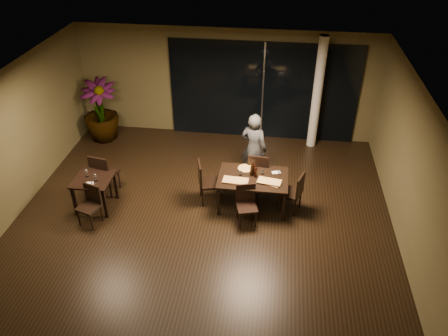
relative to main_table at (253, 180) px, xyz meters
The scene contains 32 objects.
ground 1.45m from the main_table, 141.34° to the right, with size 8.00×8.00×0.00m, color black.
wall_back 3.50m from the main_table, 107.10° to the left, with size 8.00×0.10×3.00m, color brown.
wall_left 5.18m from the main_table, behind, with size 0.10×8.00×3.00m, color brown.
wall_right 3.26m from the main_table, 14.70° to the right, with size 0.10×8.00×3.00m, color brown.
ceiling 2.67m from the main_table, 141.34° to the right, with size 8.00×8.00×0.04m, color white.
window_panel 3.23m from the main_table, 90.00° to the left, with size 5.00×0.06×2.70m, color black.
column 3.28m from the main_table, 63.84° to the left, with size 0.24×0.24×3.00m, color silver.
main_table is the anchor object (origin of this frame).
side_table 3.44m from the main_table, behind, with size 0.80×0.80×0.75m.
chair_main_far 0.57m from the main_table, 80.84° to the left, with size 0.50×0.50×1.01m.
chair_main_near 0.60m from the main_table, 99.01° to the right, with size 0.50×0.50×0.88m.
chair_main_left 1.04m from the main_table, behind, with size 0.58×0.58×1.01m.
chair_main_right 0.92m from the main_table, ahead, with size 0.57×0.57×0.95m.
chair_side_far 3.38m from the main_table, behind, with size 0.56×0.56×1.04m.
chair_side_near 3.45m from the main_table, 163.30° to the right, with size 0.51×0.51×0.88m.
diner 1.01m from the main_table, 93.82° to the left, with size 0.59×0.40×1.75m, color #2D3032.
potted_plant 5.00m from the main_table, 150.45° to the left, with size 0.93×0.93×1.70m, color #1C511B.
pizza_board_left 0.43m from the main_table, 148.98° to the right, with size 0.55×0.28×0.01m, color #442616.
pizza_board_right 0.39m from the main_table, 24.11° to the right, with size 0.50×0.25×0.01m, color #422B15.
oblong_pizza_left 0.43m from the main_table, 148.98° to the right, with size 0.52×0.24×0.02m, color maroon, non-canonical shape.
oblong_pizza_right 0.40m from the main_table, 24.11° to the right, with size 0.48×0.23×0.02m, color maroon, non-canonical shape.
round_pizza 0.36m from the main_table, 122.68° to the left, with size 0.33×0.33×0.01m, color #A52B12.
bottle_a 0.24m from the main_table, 126.81° to the left, with size 0.07×0.07×0.30m, color black, non-canonical shape.
bottle_b 0.23m from the main_table, 11.88° to the left, with size 0.07×0.07×0.31m, color black, non-canonical shape.
bottle_c 0.27m from the main_table, 98.68° to the left, with size 0.08×0.08×0.36m, color black, non-canonical shape.
tumbler_left 0.30m from the main_table, behind, with size 0.07×0.07×0.08m, color white.
tumbler_right 0.26m from the main_table, 36.91° to the left, with size 0.07×0.07×0.08m, color white.
napkin_near 0.55m from the main_table, 15.48° to the right, with size 0.18×0.10×0.01m, color silver.
napkin_far 0.54m from the main_table, 25.23° to the left, with size 0.18×0.10×0.01m, color white.
wine_glass_a 3.57m from the main_table, behind, with size 0.08×0.08×0.17m, color white, non-canonical shape.
wine_glass_b 3.35m from the main_table, 170.00° to the right, with size 0.08×0.08×0.18m, color white, non-canonical shape.
side_napkin 3.47m from the main_table, 168.28° to the right, with size 0.18×0.11×0.01m, color white.
Camera 1 is at (1.38, -6.91, 6.10)m, focal length 35.00 mm.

